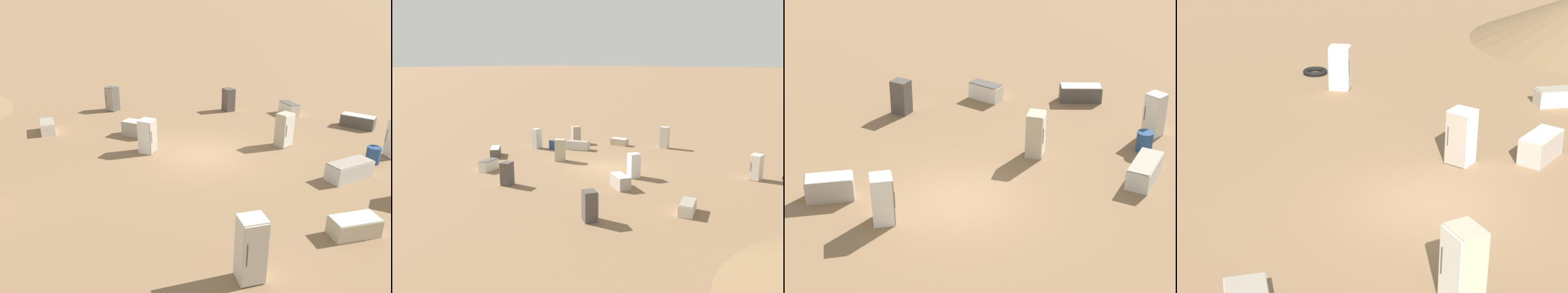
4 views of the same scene
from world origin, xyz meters
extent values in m
plane|color=#846647|center=(0.00, 0.00, 0.00)|extent=(1000.00, 1000.00, 0.00)
cube|color=silver|center=(5.56, -6.14, 0.35)|extent=(1.51, 0.90, 0.69)
cube|color=#56514C|center=(5.56, -6.14, 0.71)|extent=(1.45, 0.86, 0.04)
cube|color=#A89E93|center=(-5.09, -7.29, 0.77)|extent=(0.98, 1.00, 1.55)
cube|color=gray|center=(-5.38, -7.08, 0.77)|extent=(0.45, 0.61, 1.49)
cylinder|color=#2D2D2D|center=(-5.25, -6.85, 0.85)|extent=(0.02, 0.02, 0.54)
cube|color=beige|center=(4.18, 7.89, 0.28)|extent=(1.63, 1.07, 0.57)
cube|color=gray|center=(4.18, 7.89, 0.59)|extent=(1.56, 1.03, 0.04)
cube|color=silver|center=(-1.33, -8.55, 0.85)|extent=(0.63, 0.61, 1.71)
cube|color=silver|center=(-1.33, -8.23, 0.85)|extent=(0.60, 0.05, 1.64)
cylinder|color=#2D2D2D|center=(-1.11, -8.20, 0.94)|extent=(0.02, 0.02, 0.60)
cube|color=#4C4742|center=(2.71, -9.05, 0.33)|extent=(1.71, 1.75, 0.66)
cube|color=silver|center=(2.71, -9.05, 0.68)|extent=(1.64, 1.68, 0.04)
cube|color=#B2A88E|center=(0.61, -3.99, 0.83)|extent=(0.88, 0.92, 1.66)
cube|color=silver|center=(0.35, -4.15, 0.83)|extent=(0.41, 0.61, 1.59)
cylinder|color=#2D2D2D|center=(0.19, -3.96, 0.91)|extent=(0.02, 0.02, 0.58)
cube|color=beige|center=(-3.71, 8.94, 0.83)|extent=(0.76, 0.68, 1.65)
cube|color=beige|center=(-3.33, 8.92, 0.83)|extent=(0.08, 0.61, 1.59)
cylinder|color=#2D2D2D|center=(-3.31, 8.69, 0.91)|extent=(0.02, 0.02, 0.58)
cube|color=beige|center=(-8.29, 0.11, 0.93)|extent=(0.66, 0.75, 1.86)
cube|color=#BCB7AD|center=(-8.59, 0.07, 0.93)|extent=(0.12, 0.66, 1.79)
cylinder|color=#2D2D2D|center=(-8.65, 0.31, 1.02)|extent=(0.02, 0.02, 0.65)
cube|color=silver|center=(-3.15, -5.42, 0.34)|extent=(1.40, 2.09, 0.69)
cube|color=gray|center=(-3.15, -5.42, 0.71)|extent=(1.34, 2.01, 0.04)
cube|color=#4C4742|center=(6.85, -2.61, 0.71)|extent=(0.84, 0.76, 1.42)
cube|color=gray|center=(6.95, -2.90, 0.71)|extent=(0.65, 0.25, 1.36)
cylinder|color=#2D2D2D|center=(6.73, -3.00, 0.78)|extent=(0.02, 0.02, 0.50)
cube|color=#A89E93|center=(2.99, 3.07, 0.37)|extent=(1.41, 1.67, 0.75)
cube|color=beige|center=(2.99, 3.07, 0.77)|extent=(1.36, 1.60, 0.04)
cube|color=#4C4742|center=(7.94, 4.65, 0.74)|extent=(0.88, 0.90, 1.49)
cube|color=gray|center=(7.67, 4.84, 0.74)|extent=(0.40, 0.55, 1.43)
cylinder|color=#2D2D2D|center=(7.78, 5.05, 0.82)|extent=(0.02, 0.02, 0.52)
cube|color=white|center=(0.71, 2.59, 0.79)|extent=(0.89, 0.88, 1.59)
cube|color=gray|center=(0.54, 2.30, 0.79)|extent=(0.57, 0.36, 1.53)
cylinder|color=#2D2D2D|center=(0.32, 2.39, 0.87)|extent=(0.02, 0.02, 0.56)
cube|color=#B2A88E|center=(-6.82, -3.61, 0.29)|extent=(0.89, 1.59, 0.57)
cube|color=silver|center=(-6.82, -3.61, 0.59)|extent=(0.85, 1.52, 0.04)
cylinder|color=navy|center=(-1.89, -7.20, 0.38)|extent=(0.59, 0.59, 0.75)
camera|label=1|loc=(-16.03, 2.58, 7.00)|focal=35.00mm
camera|label=2|loc=(21.15, 15.12, 7.39)|focal=35.00mm
camera|label=3|loc=(-13.62, 11.61, 11.23)|focal=60.00mm
camera|label=4|loc=(-0.02, -14.49, 7.72)|focal=60.00mm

